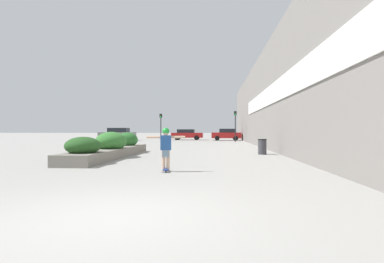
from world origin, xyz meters
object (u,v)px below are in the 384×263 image
skateboarder (166,144)px  trash_bin (262,147)px  traffic_light_left (161,123)px  car_rightmost (118,134)px  skateboard (166,170)px  traffic_light_right (235,121)px  car_leftmost (295,134)px  car_center_right (226,134)px  car_center_left (187,134)px

skateboarder → trash_bin: skateboarder is taller
traffic_light_left → car_rightmost: bearing=148.1°
skateboard → traffic_light_right: size_ratio=0.18×
car_rightmost → skateboard: bearing=-158.8°
skateboard → car_leftmost: (11.87, 29.89, 0.75)m
skateboarder → trash_bin: (4.16, 7.20, -0.46)m
car_rightmost → traffic_light_left: 7.82m
car_leftmost → traffic_light_left: bearing=-74.2°
skateboarder → trash_bin: size_ratio=1.56×
skateboard → trash_bin: 8.32m
car_leftmost → car_center_right: size_ratio=1.20×
skateboarder → traffic_light_right: bearing=74.5°
skateboarder → trash_bin: 8.33m
car_center_left → traffic_light_left: 7.31m
car_center_left → car_rightmost: size_ratio=0.94×
trash_bin → car_center_left: size_ratio=0.20×
traffic_light_left → skateboard: bearing=-79.2°
trash_bin → car_center_right: car_center_right is taller
car_leftmost → car_rightmost: (-23.20, -0.65, 0.05)m
trash_bin → car_rightmost: bearing=125.1°
car_center_left → car_center_right: 5.65m
skateboarder → car_center_right: size_ratio=0.34×
car_leftmost → car_center_right: bearing=-92.4°
skateboarder → car_leftmost: (11.87, 29.89, -0.07)m
car_center_left → trash_bin: bearing=14.7°
skateboard → skateboarder: skateboarder is taller
skateboard → traffic_light_right: bearing=74.5°
car_leftmost → car_rightmost: bearing=-88.4°
trash_bin → car_leftmost: bearing=71.2°
skateboarder → car_leftmost: car_leftmost is taller
trash_bin → car_leftmost: car_leftmost is taller
skateboarder → car_leftmost: bearing=61.7°
car_leftmost → trash_bin: bearing=-18.8°
car_rightmost → traffic_light_left: size_ratio=1.41×
skateboard → traffic_light_left: 25.71m
skateboard → trash_bin: (4.16, 7.20, 0.36)m
car_rightmost → traffic_light_right: bearing=-105.5°
car_center_left → traffic_light_right: traffic_light_right is taller
car_center_left → car_center_right: bearing=73.1°
car_leftmost → traffic_light_right: traffic_light_right is taller
skateboard → car_center_right: (3.06, 30.26, 0.73)m
car_center_left → skateboard: bearing=4.2°
skateboard → car_leftmost: size_ratio=0.14×
car_leftmost → traffic_light_right: (-8.00, -4.86, 1.59)m
car_leftmost → skateboarder: bearing=-21.7°
car_rightmost → trash_bin: bearing=-144.9°
traffic_light_right → skateboarder: bearing=-98.8°
trash_bin → traffic_light_right: (-0.29, 17.83, 1.98)m
car_leftmost → car_rightmost: car_rightmost is taller
trash_bin → traffic_light_left: size_ratio=0.26×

